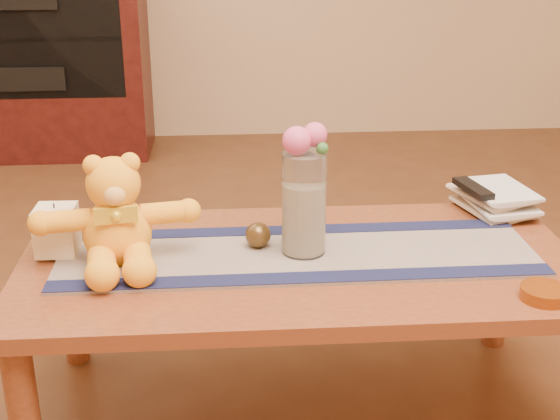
{
  "coord_description": "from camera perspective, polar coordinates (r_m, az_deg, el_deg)",
  "views": [
    {
      "loc": [
        -0.18,
        -1.73,
        1.26
      ],
      "look_at": [
        -0.05,
        0.0,
        0.58
      ],
      "focal_mm": 49.01,
      "sensor_mm": 36.0,
      "label": 1
    }
  ],
  "objects": [
    {
      "name": "stereo_lower",
      "position": [
        4.29,
        -18.2,
        9.6
      ],
      "size": [
        0.42,
        0.28,
        0.12
      ],
      "primitive_type": "cube",
      "color": "black",
      "rests_on": "media_cabinet"
    },
    {
      "name": "rose_right",
      "position": [
        1.84,
        2.62,
        5.65
      ],
      "size": [
        0.06,
        0.06,
        0.06
      ],
      "primitive_type": "sphere",
      "color": "#D74B80",
      "rests_on": "glass_vase"
    },
    {
      "name": "candle_wick",
      "position": [
        1.97,
        -16.52,
        0.32
      ],
      "size": [
        0.0,
        0.0,
        0.01
      ],
      "primitive_type": "cylinder",
      "rotation": [
        0.0,
        0.0,
        -0.03
      ],
      "color": "black",
      "rests_on": "pillar_candle"
    },
    {
      "name": "leaf_sprig",
      "position": [
        1.82,
        3.17,
        4.62
      ],
      "size": [
        0.03,
        0.03,
        0.03
      ],
      "primitive_type": "sphere",
      "color": "#33662D",
      "rests_on": "glass_vase"
    },
    {
      "name": "book_bottom",
      "position": [
        2.25,
        13.91,
        -0.12
      ],
      "size": [
        0.22,
        0.26,
        0.02
      ],
      "primitive_type": "imported",
      "rotation": [
        0.0,
        0.0,
        0.27
      ],
      "color": "beige",
      "rests_on": "coffee_table_top"
    },
    {
      "name": "floor",
      "position": [
        2.15,
        1.37,
        -14.5
      ],
      "size": [
        5.5,
        5.5,
        0.0
      ],
      "primitive_type": "plane",
      "color": "#4E2A16",
      "rests_on": "ground"
    },
    {
      "name": "runner_border_near",
      "position": [
        1.8,
        1.8,
        -5.06
      ],
      "size": [
        1.2,
        0.07,
        0.0
      ],
      "primitive_type": "cube",
      "rotation": [
        0.0,
        0.0,
        0.01
      ],
      "color": "#13173A",
      "rests_on": "persian_runner"
    },
    {
      "name": "pillar_candle",
      "position": [
        1.99,
        -16.33,
        -1.44
      ],
      "size": [
        0.1,
        0.1,
        0.12
      ],
      "primitive_type": "cube",
      "rotation": [
        0.0,
        0.0,
        -0.03
      ],
      "color": "#FBE7B9",
      "rests_on": "persian_runner"
    },
    {
      "name": "book_lower",
      "position": [
        2.24,
        14.12,
        0.31
      ],
      "size": [
        0.19,
        0.24,
        0.02
      ],
      "primitive_type": "imported",
      "rotation": [
        0.0,
        0.0,
        0.13
      ],
      "color": "beige",
      "rests_on": "book_bottom"
    },
    {
      "name": "cabinet_shelf",
      "position": [
        4.23,
        -18.57,
        12.16
      ],
      "size": [
        1.02,
        0.2,
        0.02
      ],
      "primitive_type": "cube",
      "color": "black",
      "rests_on": "media_cabinet"
    },
    {
      "name": "table_leg_bl",
      "position": [
        2.33,
        -15.27,
        -6.39
      ],
      "size": [
        0.07,
        0.07,
        0.41
      ],
      "primitive_type": "cylinder",
      "color": "#5E2B16",
      "rests_on": "floor"
    },
    {
      "name": "runner_border_far",
      "position": [
        2.06,
        0.93,
        -1.48
      ],
      "size": [
        1.2,
        0.07,
        0.0
      ],
      "primitive_type": "cube",
      "rotation": [
        0.0,
        0.0,
        0.01
      ],
      "color": "#13173A",
      "rests_on": "persian_runner"
    },
    {
      "name": "media_cabinet",
      "position": [
        4.39,
        -17.95,
        11.07
      ],
      "size": [
        1.2,
        0.5,
        1.1
      ],
      "primitive_type": "cube",
      "color": "black",
      "rests_on": "floor"
    },
    {
      "name": "amber_dish",
      "position": [
        1.82,
        19.13,
        -5.9
      ],
      "size": [
        0.12,
        0.12,
        0.03
      ],
      "primitive_type": "cylinder",
      "rotation": [
        0.0,
        0.0,
        -0.11
      ],
      "color": "#BF5914",
      "rests_on": "coffee_table_top"
    },
    {
      "name": "blue_flower_back",
      "position": [
        1.87,
        2.05,
        5.39
      ],
      "size": [
        0.04,
        0.04,
        0.04
      ],
      "primitive_type": "sphere",
      "color": "#4C54A6",
      "rests_on": "glass_vase"
    },
    {
      "name": "glass_vase",
      "position": [
        1.89,
        1.8,
        0.47
      ],
      "size": [
        0.11,
        0.11,
        0.26
      ],
      "primitive_type": "cylinder",
      "color": "silver",
      "rests_on": "persian_runner"
    },
    {
      "name": "cabinet_cavity",
      "position": [
        4.15,
        -18.84,
        11.96
      ],
      "size": [
        1.02,
        0.03,
        0.61
      ],
      "primitive_type": "cube",
      "color": "black",
      "rests_on": "media_cabinet"
    },
    {
      "name": "book_upper",
      "position": [
        2.24,
        13.83,
        0.8
      ],
      "size": [
        0.23,
        0.26,
        0.02
      ],
      "primitive_type": "imported",
      "rotation": [
        0.0,
        0.0,
        0.32
      ],
      "color": "beige",
      "rests_on": "book_lower"
    },
    {
      "name": "potpourri_fill",
      "position": [
        1.9,
        1.78,
        -0.63
      ],
      "size": [
        0.09,
        0.09,
        0.18
      ],
      "primitive_type": "cylinder",
      "color": "beige",
      "rests_on": "glass_vase"
    },
    {
      "name": "book_top",
      "position": [
        2.23,
        14.15,
        1.24
      ],
      "size": [
        0.2,
        0.25,
        0.02
      ],
      "primitive_type": "imported",
      "rotation": [
        0.0,
        0.0,
        0.16
      ],
      "color": "beige",
      "rests_on": "book_upper"
    },
    {
      "name": "coffee_table_top",
      "position": [
        1.93,
        1.48,
        -4.11
      ],
      "size": [
        1.4,
        0.7,
        0.04
      ],
      "primitive_type": "cube",
      "color": "#5E2B16",
      "rests_on": "floor"
    },
    {
      "name": "teddy_bear",
      "position": [
        1.89,
        -12.17,
        -0.07
      ],
      "size": [
        0.42,
        0.37,
        0.26
      ],
      "primitive_type": null,
      "rotation": [
        0.0,
        0.0,
        0.16
      ],
      "color": "#FFA820",
      "rests_on": "persian_runner"
    },
    {
      "name": "tv_remote",
      "position": [
        2.22,
        14.21,
        1.59
      ],
      "size": [
        0.08,
        0.17,
        0.02
      ],
      "primitive_type": "cube",
      "rotation": [
        0.0,
        0.0,
        0.21
      ],
      "color": "black",
      "rests_on": "book_top"
    },
    {
      "name": "persian_runner",
      "position": [
        1.93,
        1.33,
        -3.29
      ],
      "size": [
        1.2,
        0.36,
        0.01
      ],
      "primitive_type": "cube",
      "rotation": [
        0.0,
        0.0,
        0.01
      ],
      "color": "#211A4A",
      "rests_on": "coffee_table_top"
    },
    {
      "name": "rose_left",
      "position": [
        1.82,
        1.26,
        5.19
      ],
      "size": [
        0.07,
        0.07,
        0.07
      ],
      "primitive_type": "sphere",
      "color": "#D74B80",
      "rests_on": "glass_vase"
    },
    {
      "name": "blue_flower_side",
      "position": [
        1.85,
        0.86,
        5.0
      ],
      "size": [
        0.04,
        0.04,
        0.04
      ],
      "primitive_type": "sphere",
      "color": "#4C54A6",
      "rests_on": "glass_vase"
    },
    {
      "name": "table_leg_br",
      "position": [
        2.43,
        16.03,
        -5.32
      ],
      "size": [
        0.07,
        0.07,
        0.41
      ],
      "primitive_type": "cylinder",
      "color": "#5E2B16",
      "rests_on": "floor"
    },
    {
      "name": "bronze_ball",
      "position": [
        1.95,
        -1.65,
        -1.87
      ],
      "size": [
        0.07,
        0.07,
        0.07
      ],
      "primitive_type": "sphere",
      "rotation": [
        0.0,
        0.0,
        -0.15
      ],
      "color": "#4A3518",
      "rests_on": "persian_runner"
    }
  ]
}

